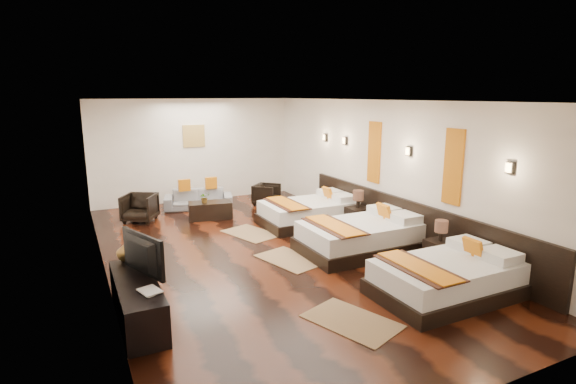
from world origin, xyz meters
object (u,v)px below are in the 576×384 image
bed_near (448,278)px  nightstand_b (358,216)px  figurine (127,250)px  armchair_left (140,208)px  bed_mid (362,236)px  book (141,294)px  sofa (199,199)px  table_plant (205,197)px  tv (136,255)px  coffee_table (210,210)px  bed_far (310,212)px  nightstand_a (440,250)px  armchair_right (267,195)px  tv_console (137,300)px

bed_near → nightstand_b: nightstand_b is taller
figurine → armchair_left: 4.15m
bed_mid → book: bed_mid is taller
book → figurine: bearing=90.0°
sofa → table_plant: bearing=-81.9°
tv → coffee_table: size_ratio=0.97×
bed_far → nightstand_a: same height
coffee_table → bed_mid: bearing=-61.5°
sofa → armchair_left: 1.66m
sofa → armchair_right: 1.79m
bed_near → tv: 4.42m
bed_mid → book: bearing=-161.9°
bed_near → nightstand_a: bearing=50.8°
bed_far → armchair_right: (-0.15, 2.09, 0.01)m
bed_mid → nightstand_a: 1.44m
sofa → coffee_table: (-0.00, -1.05, -0.05)m
armchair_left → figurine: bearing=-70.2°
bed_far → armchair_left: bearing=150.6°
bed_far → tv: 5.01m
sofa → figurine: bearing=-101.0°
nightstand_b → figurine: size_ratio=2.84×
bed_mid → armchair_left: (-3.45, 3.97, 0.03)m
armchair_right → nightstand_a: bearing=-124.1°
tv → tv_console: bearing=143.4°
tv_console → table_plant: (2.16, 4.38, 0.26)m
bed_far → figurine: (-4.20, -2.12, 0.42)m
nightstand_b → armchair_left: (-4.19, 2.77, 0.02)m
bed_far → nightstand_b: nightstand_b is taller
bed_far → armchair_right: bearing=94.2°
figurine → armchair_left: (0.75, 4.06, -0.38)m
sofa → table_plant: table_plant is taller
bed_far → nightstand_b: 1.11m
bed_mid → nightstand_b: 1.42m
tv → armchair_left: bearing=-29.1°
book → coffee_table: size_ratio=0.30×
tv_console → tv: bearing=74.0°
nightstand_b → table_plant: size_ratio=3.34×
nightstand_b → book: 5.58m
tv_console → coffee_table: 4.97m
table_plant → bed_near: bearing=-70.1°
book → armchair_right: (4.04, 5.49, -0.28)m
armchair_left → armchair_right: (3.29, 0.15, -0.04)m
book → armchair_left: size_ratio=0.41×
figurine → sofa: (2.30, 4.64, -0.45)m
bed_near → table_plant: bed_near is taller
sofa → table_plant: 1.12m
book → coffee_table: (2.30, 4.87, -0.36)m
book → sofa: book is taller
bed_mid → coffee_table: 3.98m
bed_far → nightstand_a: bearing=-77.1°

